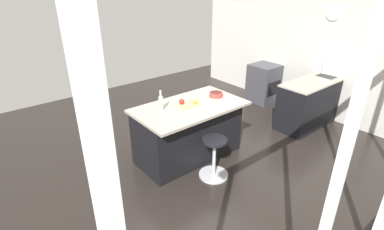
# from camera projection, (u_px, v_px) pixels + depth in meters

# --- Properties ---
(ground_plane) EXTENTS (7.63, 7.63, 0.00)m
(ground_plane) POSITION_uv_depth(u_px,v_px,m) (198.00, 147.00, 5.17)
(ground_plane) COLOR black
(interior_partition_left) EXTENTS (0.15, 5.65, 2.98)m
(interior_partition_left) POSITION_uv_depth(u_px,v_px,m) (305.00, 41.00, 6.21)
(interior_partition_left) COLOR beige
(interior_partition_left) RESTS_ON ground_plane
(sink_cabinet) EXTENTS (2.03, 0.60, 1.19)m
(sink_cabinet) POSITION_uv_depth(u_px,v_px,m) (318.00, 99.00, 5.97)
(sink_cabinet) COLOR black
(sink_cabinet) RESTS_ON ground_plane
(oven_range) EXTENTS (0.60, 0.61, 0.88)m
(oven_range) POSITION_uv_depth(u_px,v_px,m) (264.00, 83.00, 6.93)
(oven_range) COLOR #38383D
(oven_range) RESTS_ON ground_plane
(kitchen_island) EXTENTS (1.71, 0.99, 0.92)m
(kitchen_island) POSITION_uv_depth(u_px,v_px,m) (188.00, 131.00, 4.74)
(kitchen_island) COLOR black
(kitchen_island) RESTS_ON ground_plane
(stool_by_window) EXTENTS (0.44, 0.44, 0.63)m
(stool_by_window) POSITION_uv_depth(u_px,v_px,m) (214.00, 159.00, 4.32)
(stool_by_window) COLOR #B7B7BC
(stool_by_window) RESTS_ON ground_plane
(cutting_board) EXTENTS (0.36, 0.24, 0.02)m
(cutting_board) POSITION_uv_depth(u_px,v_px,m) (188.00, 105.00, 4.53)
(cutting_board) COLOR tan
(cutting_board) RESTS_ON kitchen_island
(apple_red) EXTENTS (0.08, 0.08, 0.08)m
(apple_red) POSITION_uv_depth(u_px,v_px,m) (182.00, 102.00, 4.51)
(apple_red) COLOR red
(apple_red) RESTS_ON cutting_board
(apple_yellow) EXTENTS (0.07, 0.07, 0.07)m
(apple_yellow) POSITION_uv_depth(u_px,v_px,m) (195.00, 101.00, 4.53)
(apple_yellow) COLOR gold
(apple_yellow) RESTS_ON cutting_board
(water_bottle) EXTENTS (0.06, 0.06, 0.31)m
(water_bottle) POSITION_uv_depth(u_px,v_px,m) (161.00, 103.00, 4.31)
(water_bottle) COLOR silver
(water_bottle) RESTS_ON kitchen_island
(fruit_bowl) EXTENTS (0.22, 0.22, 0.07)m
(fruit_bowl) POSITION_uv_depth(u_px,v_px,m) (216.00, 94.00, 4.85)
(fruit_bowl) COLOR #993833
(fruit_bowl) RESTS_ON kitchen_island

